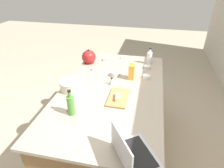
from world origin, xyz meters
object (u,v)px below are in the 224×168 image
Objects in this scene: mixing_bowl_large at (71,85)px; candy_bag at (132,72)px; laptop at (132,153)px; bottle_vinegar at (149,58)px; ramekin_small at (147,77)px; ramekin_wide at (115,74)px; bottle_olive at (71,105)px; ramekin_medium at (147,67)px; kettle at (89,57)px; kitchen_timer at (112,81)px; butter_stick_left at (118,97)px; cutting_board at (118,98)px.

candy_bag is (-0.35, 0.57, 0.03)m from mixing_bowl_large.
bottle_vinegar is at bearing 178.65° from laptop.
ramekin_small is 0.36m from ramekin_wide.
ramekin_medium is (-1.01, 0.58, -0.08)m from bottle_olive.
bottle_olive reaches higher than laptop.
bottle_olive is 1.04m from kettle.
laptop is at bearing 58.61° from bottle_olive.
bottle_vinegar is 0.98× the size of kettle.
ramekin_medium is (-0.25, -0.01, -0.00)m from ramekin_small.
candy_bag is (-1.05, -0.14, 0.04)m from laptop.
laptop is 0.94m from kitchen_timer.
bottle_vinegar is 0.17m from ramekin_medium.
mixing_bowl_large is 0.84m from ramekin_small.
butter_stick_left is (0.10, 0.50, -0.02)m from mixing_bowl_large.
kettle reaches higher than candy_bag.
bottle_olive reaches higher than ramekin_wide.
laptop reaches higher than butter_stick_left.
ramekin_small is 0.25m from ramekin_medium.
laptop is 4.85× the size of ramekin_small.
kitchen_timer is at bearing -30.28° from bottle_vinegar.
ramekin_small is (-0.49, 0.24, -0.02)m from butter_stick_left.
laptop reaches higher than ramekin_wide.
bottle_vinegar is 1.91× the size of butter_stick_left.
mixing_bowl_large is 0.50m from cutting_board.
laptop is at bearing -1.35° from bottle_vinegar.
ramekin_medium is (0.01, 0.76, -0.06)m from kettle.
kettle is 0.92m from butter_stick_left.
kitchen_timer is (0.48, 0.41, -0.04)m from kettle.
kettle is 0.89m from cutting_board.
ramekin_small is at bearing -0.57° from bottle_vinegar.
laptop is 4.95× the size of kitchen_timer.
bottle_vinegar reaches higher than butter_stick_left.
butter_stick_left is at bearing -17.36° from ramekin_medium.
ramekin_medium is at bearing 89.09° from kettle.
mixing_bowl_large is 0.54m from ramekin_wide.
ramekin_wide is (-0.74, 0.22, -0.07)m from bottle_olive.
laptop reaches higher than kettle.
kettle is at bearing -143.82° from cutting_board.
bottle_vinegar is at bearing 139.46° from ramekin_wide.
bottle_vinegar is at bearing 175.89° from ramekin_medium.
kitchen_timer is (-0.18, 0.38, -0.02)m from mixing_bowl_large.
ramekin_wide is (-1.08, -0.33, -0.02)m from laptop.
kitchen_timer is (0.46, -0.35, 0.02)m from ramekin_medium.
ramekin_small is (-0.45, 0.24, 0.01)m from cutting_board.
mixing_bowl_large reaches higher than kitchen_timer.
mixing_bowl_large is at bearing -58.37° from candy_bag.
candy_bag is (-0.45, 0.07, 0.05)m from butter_stick_left.
candy_bag is (0.03, 0.19, 0.06)m from ramekin_wide.
bottle_vinegar is at bearing 159.00° from candy_bag.
kettle is at bearing -79.56° from bottle_vinegar.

